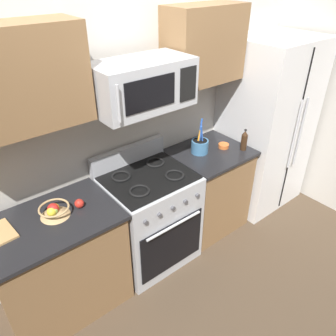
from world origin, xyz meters
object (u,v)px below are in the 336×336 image
(range_oven, at_px, (149,217))
(refrigerator, at_px, (265,126))
(bottle_soy, at_px, (244,140))
(microwave, at_px, (142,85))
(fruit_basket, at_px, (54,211))
(prep_bowl, at_px, (224,146))
(apple_loose, at_px, (79,203))
(utensil_crock, at_px, (200,146))

(range_oven, height_order, refrigerator, refrigerator)
(bottle_soy, bearing_deg, microwave, 168.60)
(range_oven, height_order, fruit_basket, range_oven)
(prep_bowl, bearing_deg, apple_loose, 178.89)
(apple_loose, bearing_deg, bottle_soy, -6.16)
(utensil_crock, bearing_deg, fruit_basket, -178.88)
(utensil_crock, xyz_separation_m, prep_bowl, (0.25, -0.08, -0.05))
(microwave, relative_size, bottle_soy, 3.51)
(refrigerator, xyz_separation_m, prep_bowl, (-0.68, -0.01, -0.01))
(range_oven, height_order, microwave, microwave)
(fruit_basket, xyz_separation_m, prep_bowl, (1.73, -0.05, -0.03))
(fruit_basket, bearing_deg, utensil_crock, 1.12)
(microwave, distance_m, prep_bowl, 1.21)
(refrigerator, height_order, fruit_basket, refrigerator)
(bottle_soy, bearing_deg, fruit_basket, 173.78)
(prep_bowl, bearing_deg, range_oven, 178.12)
(microwave, xyz_separation_m, bottle_soy, (1.03, -0.21, -0.71))
(fruit_basket, bearing_deg, microwave, 0.46)
(microwave, relative_size, prep_bowl, 7.17)
(fruit_basket, distance_m, prep_bowl, 1.74)
(utensil_crock, relative_size, prep_bowl, 3.22)
(bottle_soy, height_order, prep_bowl, bottle_soy)
(apple_loose, relative_size, prep_bowl, 0.66)
(range_oven, height_order, utensil_crock, utensil_crock)
(refrigerator, relative_size, bottle_soy, 8.68)
(refrigerator, height_order, bottle_soy, refrigerator)
(range_oven, relative_size, refrigerator, 0.58)
(range_oven, xyz_separation_m, prep_bowl, (0.91, -0.03, 0.46))
(refrigerator, distance_m, apple_loose, 2.23)
(apple_loose, distance_m, bottle_soy, 1.68)
(range_oven, distance_m, microwave, 1.25)
(range_oven, bearing_deg, microwave, 90.03)
(range_oven, xyz_separation_m, refrigerator, (1.60, -0.02, 0.47))
(utensil_crock, distance_m, bottle_soy, 0.44)
(utensil_crock, distance_m, prep_bowl, 0.27)
(apple_loose, bearing_deg, range_oven, -0.02)
(apple_loose, bearing_deg, fruit_basket, 173.21)
(utensil_crock, bearing_deg, apple_loose, -177.75)
(fruit_basket, height_order, apple_loose, fruit_basket)
(fruit_basket, relative_size, prep_bowl, 2.08)
(utensil_crock, distance_m, fruit_basket, 1.48)
(prep_bowl, bearing_deg, refrigerator, 1.06)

